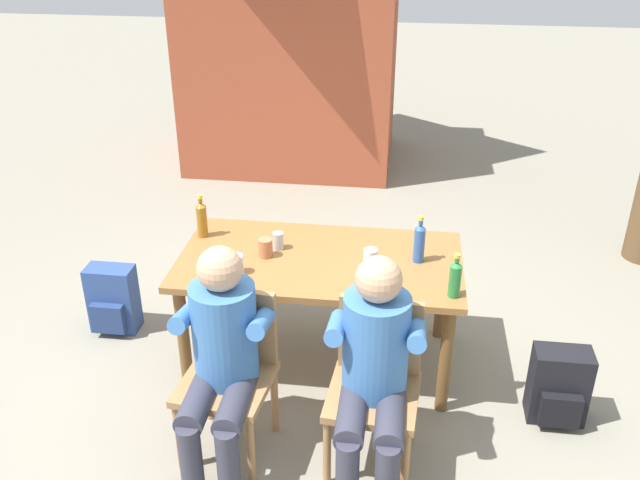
{
  "coord_description": "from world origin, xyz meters",
  "views": [
    {
      "loc": [
        0.45,
        -3.45,
        2.66
      ],
      "look_at": [
        0.0,
        0.0,
        0.85
      ],
      "focal_mm": 38.42,
      "sensor_mm": 36.0,
      "label": 1
    }
  ],
  "objects_px": {
    "brick_kiosk": "(292,23)",
    "backpack_by_far_side": "(559,387)",
    "person_in_white_shirt": "(374,363)",
    "cup_white": "(236,264)",
    "chair_near_right": "(376,377)",
    "dining_table": "(320,271)",
    "cup_glass": "(370,259)",
    "person_in_plaid_shirt": "(221,351)",
    "cup_steel": "(278,241)",
    "backpack_by_near_side": "(113,300)",
    "bottle_blue": "(419,242)",
    "bottle_amber": "(202,219)",
    "bottle_green": "(455,278)",
    "chair_near_left": "(231,365)",
    "cup_terracotta": "(265,248)"
  },
  "relations": [
    {
      "from": "brick_kiosk",
      "to": "backpack_by_far_side",
      "type": "bearing_deg",
      "value": -61.4
    },
    {
      "from": "person_in_white_shirt",
      "to": "cup_white",
      "type": "relative_size",
      "value": 10.49
    },
    {
      "from": "chair_near_right",
      "to": "brick_kiosk",
      "type": "height_order",
      "value": "brick_kiosk"
    },
    {
      "from": "dining_table",
      "to": "cup_glass",
      "type": "xyz_separation_m",
      "value": [
        0.3,
        -0.07,
        0.15
      ]
    },
    {
      "from": "person_in_plaid_shirt",
      "to": "cup_steel",
      "type": "distance_m",
      "value": 0.95
    },
    {
      "from": "dining_table",
      "to": "person_in_white_shirt",
      "type": "relative_size",
      "value": 1.4
    },
    {
      "from": "backpack_by_near_side",
      "to": "bottle_blue",
      "type": "bearing_deg",
      "value": -3.33
    },
    {
      "from": "cup_white",
      "to": "bottle_amber",
      "type": "bearing_deg",
      "value": 127.13
    },
    {
      "from": "bottle_green",
      "to": "cup_steel",
      "type": "bearing_deg",
      "value": 158.41
    },
    {
      "from": "cup_steel",
      "to": "cup_glass",
      "type": "relative_size",
      "value": 0.89
    },
    {
      "from": "bottle_amber",
      "to": "cup_white",
      "type": "bearing_deg",
      "value": -52.87
    },
    {
      "from": "bottle_green",
      "to": "backpack_by_far_side",
      "type": "distance_m",
      "value": 0.88
    },
    {
      "from": "person_in_plaid_shirt",
      "to": "cup_white",
      "type": "distance_m",
      "value": 0.64
    },
    {
      "from": "person_in_white_shirt",
      "to": "bottle_amber",
      "type": "relative_size",
      "value": 4.26
    },
    {
      "from": "chair_near_right",
      "to": "person_in_white_shirt",
      "type": "height_order",
      "value": "person_in_white_shirt"
    },
    {
      "from": "bottle_green",
      "to": "bottle_blue",
      "type": "bearing_deg",
      "value": 117.77
    },
    {
      "from": "person_in_white_shirt",
      "to": "bottle_green",
      "type": "xyz_separation_m",
      "value": [
        0.38,
        0.54,
        0.18
      ]
    },
    {
      "from": "chair_near_left",
      "to": "cup_steel",
      "type": "relative_size",
      "value": 8.32
    },
    {
      "from": "dining_table",
      "to": "chair_near_right",
      "type": "xyz_separation_m",
      "value": [
        0.38,
        -0.74,
        -0.15
      ]
    },
    {
      "from": "bottle_amber",
      "to": "bottle_green",
      "type": "xyz_separation_m",
      "value": [
        1.51,
        -0.5,
        -0.01
      ]
    },
    {
      "from": "bottle_amber",
      "to": "brick_kiosk",
      "type": "bearing_deg",
      "value": 90.0
    },
    {
      "from": "bottle_blue",
      "to": "backpack_by_far_side",
      "type": "bearing_deg",
      "value": -26.22
    },
    {
      "from": "person_in_white_shirt",
      "to": "bottle_blue",
      "type": "height_order",
      "value": "person_in_white_shirt"
    },
    {
      "from": "person_in_plaid_shirt",
      "to": "cup_steel",
      "type": "bearing_deg",
      "value": 83.41
    },
    {
      "from": "bottle_green",
      "to": "brick_kiosk",
      "type": "height_order",
      "value": "brick_kiosk"
    },
    {
      "from": "cup_terracotta",
      "to": "dining_table",
      "type": "bearing_deg",
      "value": 2.94
    },
    {
      "from": "bottle_green",
      "to": "backpack_by_far_side",
      "type": "bearing_deg",
      "value": -3.66
    },
    {
      "from": "chair_near_left",
      "to": "person_in_plaid_shirt",
      "type": "relative_size",
      "value": 0.74
    },
    {
      "from": "person_in_plaid_shirt",
      "to": "cup_steel",
      "type": "relative_size",
      "value": 11.27
    },
    {
      "from": "bottle_blue",
      "to": "cup_glass",
      "type": "relative_size",
      "value": 2.43
    },
    {
      "from": "cup_white",
      "to": "brick_kiosk",
      "type": "distance_m",
      "value": 3.83
    },
    {
      "from": "person_in_plaid_shirt",
      "to": "cup_white",
      "type": "bearing_deg",
      "value": 96.33
    },
    {
      "from": "chair_near_left",
      "to": "cup_glass",
      "type": "xyz_separation_m",
      "value": [
        0.66,
        0.67,
        0.3
      ]
    },
    {
      "from": "dining_table",
      "to": "backpack_by_near_side",
      "type": "height_order",
      "value": "dining_table"
    },
    {
      "from": "cup_steel",
      "to": "cup_terracotta",
      "type": "xyz_separation_m",
      "value": [
        -0.06,
        -0.1,
        0.0
      ]
    },
    {
      "from": "dining_table",
      "to": "cup_glass",
      "type": "height_order",
      "value": "cup_glass"
    },
    {
      "from": "cup_steel",
      "to": "backpack_by_near_side",
      "type": "xyz_separation_m",
      "value": [
        -1.14,
        0.07,
        -0.56
      ]
    },
    {
      "from": "backpack_by_near_side",
      "to": "cup_terracotta",
      "type": "bearing_deg",
      "value": -9.02
    },
    {
      "from": "bottle_amber",
      "to": "backpack_by_far_side",
      "type": "relative_size",
      "value": 0.63
    },
    {
      "from": "chair_near_left",
      "to": "backpack_by_far_side",
      "type": "bearing_deg",
      "value": 12.62
    },
    {
      "from": "cup_glass",
      "to": "backpack_by_near_side",
      "type": "xyz_separation_m",
      "value": [
        -1.7,
        0.23,
        -0.56
      ]
    },
    {
      "from": "bottle_blue",
      "to": "backpack_by_near_side",
      "type": "height_order",
      "value": "bottle_blue"
    },
    {
      "from": "bottle_blue",
      "to": "bottle_green",
      "type": "xyz_separation_m",
      "value": [
        0.19,
        -0.36,
        -0.02
      ]
    },
    {
      "from": "bottle_amber",
      "to": "bottle_green",
      "type": "relative_size",
      "value": 1.1
    },
    {
      "from": "cup_white",
      "to": "cup_glass",
      "type": "xyz_separation_m",
      "value": [
        0.74,
        0.15,
        0.0
      ]
    },
    {
      "from": "bottle_amber",
      "to": "cup_white",
      "type": "relative_size",
      "value": 2.46
    },
    {
      "from": "cup_white",
      "to": "cup_steel",
      "type": "xyz_separation_m",
      "value": [
        0.18,
        0.31,
        -0.0
      ]
    },
    {
      "from": "cup_steel",
      "to": "person_in_white_shirt",
      "type": "bearing_deg",
      "value": -55.98
    },
    {
      "from": "backpack_by_near_side",
      "to": "bottle_amber",
      "type": "bearing_deg",
      "value": 2.86
    },
    {
      "from": "bottle_amber",
      "to": "bottle_green",
      "type": "height_order",
      "value": "bottle_amber"
    }
  ]
}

